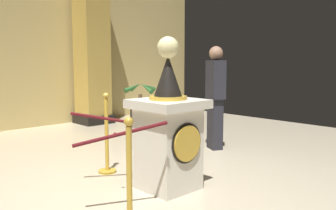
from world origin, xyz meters
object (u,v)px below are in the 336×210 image
(bystander_guest, at_px, (215,95))
(stanchion_near, at_px, (107,145))
(pedestal_clock, at_px, (168,132))
(stanchion_far, at_px, (130,194))
(potted_palm_right, at_px, (141,115))

(bystander_guest, bearing_deg, stanchion_near, 176.20)
(pedestal_clock, distance_m, stanchion_near, 1.07)
(stanchion_near, bearing_deg, stanchion_far, -117.87)
(stanchion_far, xyz_separation_m, bystander_guest, (2.93, 1.47, 0.56))
(potted_palm_right, bearing_deg, stanchion_near, -137.62)
(pedestal_clock, relative_size, stanchion_far, 1.72)
(bystander_guest, bearing_deg, potted_palm_right, 86.39)
(potted_palm_right, distance_m, bystander_guest, 2.24)
(pedestal_clock, relative_size, bystander_guest, 1.02)
(stanchion_near, bearing_deg, bystander_guest, -3.80)
(stanchion_near, relative_size, potted_palm_right, 1.01)
(stanchion_near, xyz_separation_m, stanchion_far, (-0.85, -1.61, -0.02))
(stanchion_far, distance_m, bystander_guest, 3.33)
(pedestal_clock, height_order, stanchion_far, pedestal_clock)
(pedestal_clock, bearing_deg, stanchion_near, 99.50)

